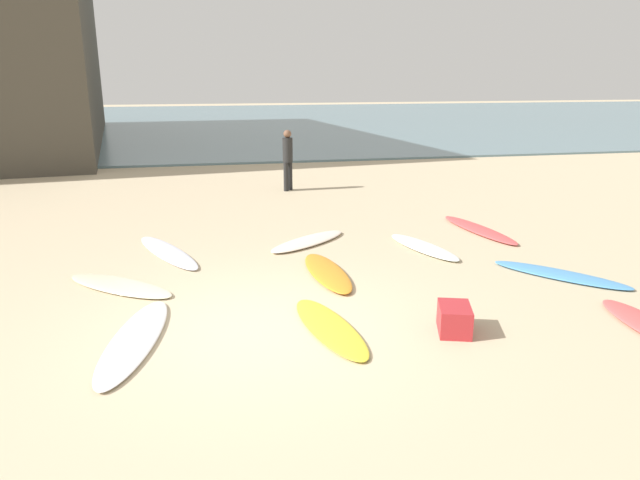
# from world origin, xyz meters

# --- Properties ---
(ground_plane) EXTENTS (120.00, 120.00, 0.00)m
(ground_plane) POSITION_xyz_m (0.00, 0.00, 0.00)
(ground_plane) COLOR #C6B28E
(ocean_water) EXTENTS (120.00, 40.00, 0.08)m
(ocean_water) POSITION_xyz_m (0.00, 34.28, 0.04)
(ocean_water) COLOR slate
(ocean_water) RESTS_ON ground_plane
(surfboard_0) EXTENTS (1.95, 1.78, 0.06)m
(surfboard_0) POSITION_xyz_m (-1.96, 1.93, 0.03)
(surfboard_0) COLOR #F1E7C1
(surfboard_0) RESTS_ON ground_plane
(surfboard_1) EXTENTS (0.85, 2.53, 0.08)m
(surfboard_1) POSITION_xyz_m (5.01, 3.90, 0.04)
(surfboard_1) COLOR #E04F4F
(surfboard_1) RESTS_ON ground_plane
(surfboard_2) EXTENTS (1.03, 2.03, 0.09)m
(surfboard_2) POSITION_xyz_m (3.39, 2.91, 0.04)
(surfboard_2) COLOR white
(surfboard_2) RESTS_ON ground_plane
(surfboard_3) EXTENTS (0.68, 2.09, 0.09)m
(surfboard_3) POSITION_xyz_m (1.31, 1.87, 0.04)
(surfboard_3) COLOR orange
(surfboard_3) RESTS_ON ground_plane
(surfboard_4) EXTENTS (1.81, 2.03, 0.07)m
(surfboard_4) POSITION_xyz_m (5.01, 1.01, 0.03)
(surfboard_4) COLOR #4E94D4
(surfboard_4) RESTS_ON ground_plane
(surfboard_5) EXTENTS (1.45, 2.50, 0.07)m
(surfboard_5) POSITION_xyz_m (-1.31, 3.58, 0.03)
(surfboard_5) COLOR white
(surfboard_5) RESTS_ON ground_plane
(surfboard_6) EXTENTS (0.99, 2.54, 0.07)m
(surfboard_6) POSITION_xyz_m (-1.54, -0.08, 0.03)
(surfboard_6) COLOR silver
(surfboard_6) RESTS_ON ground_plane
(surfboard_7) EXTENTS (0.90, 2.10, 0.06)m
(surfboard_7) POSITION_xyz_m (0.89, -0.21, 0.03)
(surfboard_7) COLOR yellow
(surfboard_7) RESTS_ON ground_plane
(surfboard_8) EXTENTS (1.91, 1.69, 0.08)m
(surfboard_8) POSITION_xyz_m (1.34, 3.74, 0.04)
(surfboard_8) COLOR #F5E0CB
(surfboard_8) RESTS_ON ground_plane
(beachgoer_near) EXTENTS (0.40, 0.40, 1.69)m
(beachgoer_near) POSITION_xyz_m (1.75, 9.09, 0.94)
(beachgoer_near) COLOR black
(beachgoer_near) RESTS_ON ground_plane
(beach_cooler) EXTENTS (0.54, 0.65, 0.35)m
(beach_cooler) POSITION_xyz_m (2.43, -0.60, 0.18)
(beach_cooler) COLOR #B2282D
(beach_cooler) RESTS_ON ground_plane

